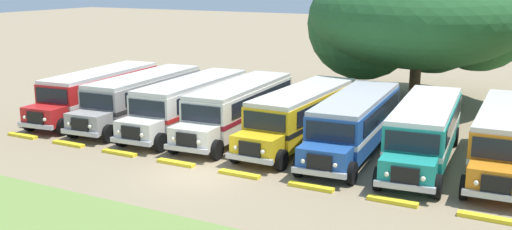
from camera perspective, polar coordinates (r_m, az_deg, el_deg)
name	(u,v)px	position (r m, az deg, el deg)	size (l,w,h in m)	color
ground_plane	(194,176)	(26.58, -5.95, -5.89)	(220.00, 220.00, 0.00)	#937F60
parked_bus_slot_0	(99,91)	(38.93, -14.87, 2.28)	(3.60, 10.98, 2.82)	red
parked_bus_slot_1	(143,96)	(36.75, -10.88, 1.86)	(3.30, 10.93, 2.82)	#9E9993
parked_bus_slot_2	(191,101)	(34.59, -6.32, 1.31)	(3.14, 10.90, 2.82)	silver
parked_bus_slot_3	(239,106)	(33.15, -1.64, 0.87)	(3.26, 10.93, 2.82)	silver
parked_bus_slot_4	(302,113)	(31.55, 4.47, 0.19)	(2.77, 10.85, 2.82)	yellow
parked_bus_slot_5	(355,121)	(30.16, 9.51, -0.56)	(3.35, 10.94, 2.82)	#23519E
parked_bus_slot_6	(425,129)	(29.29, 15.96, -1.31)	(3.56, 10.97, 2.82)	teal
parked_bus_slot_7	(507,135)	(29.38, 23.02, -1.82)	(3.08, 10.89, 2.82)	orange
curb_wheelstop_0	(23,136)	(35.19, -21.58, -1.87)	(2.00, 0.36, 0.15)	yellow
curb_wheelstop_1	(68,144)	(32.69, -17.63, -2.66)	(2.00, 0.36, 0.15)	yellow
curb_wheelstop_2	(119,153)	(30.37, -13.04, -3.57)	(2.00, 0.36, 0.15)	yellow
curb_wheelstop_3	(176,163)	(28.29, -7.72, -4.59)	(2.00, 0.36, 0.15)	yellow
curb_wheelstop_4	(239,174)	(26.49, -1.61, -5.72)	(2.00, 0.36, 0.15)	yellow
curb_wheelstop_5	(311,187)	(25.05, 5.32, -6.91)	(2.00, 0.36, 0.15)	yellow
curb_wheelstop_6	(392,201)	(24.02, 13.02, -8.10)	(2.00, 0.36, 0.15)	yellow
curb_wheelstop_7	(486,218)	(23.47, 21.28, -9.22)	(2.00, 0.36, 0.15)	yellow
broad_shade_tree	(421,17)	(42.98, 15.60, 9.06)	(14.77, 16.89, 9.88)	brown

